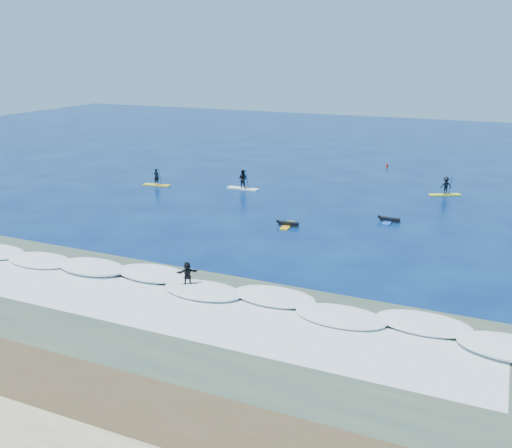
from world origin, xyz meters
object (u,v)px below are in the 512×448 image
at_px(prone_paddler_far, 389,220).
at_px(wave_surfer, 187,275).
at_px(marker_buoy, 387,166).
at_px(sup_paddler_right, 446,187).
at_px(sup_paddler_center, 243,181).
at_px(prone_paddler_near, 287,224).
at_px(sup_paddler_left, 157,179).

height_order(prone_paddler_far, wave_surfer, wave_surfer).
xyz_separation_m(wave_surfer, marker_buoy, (3.30, 39.36, -0.57)).
distance_m(sup_paddler_right, prone_paddler_far, 11.21).
bearing_deg(wave_surfer, marker_buoy, 45.70).
distance_m(sup_paddler_center, sup_paddler_right, 19.22).
xyz_separation_m(prone_paddler_near, marker_buoy, (2.39, 25.80, 0.11)).
bearing_deg(sup_paddler_right, sup_paddler_left, 167.91).
xyz_separation_m(sup_paddler_right, wave_surfer, (-10.93, -28.69, 0.04)).
distance_m(sup_paddler_left, prone_paddler_far, 24.11).
xyz_separation_m(sup_paddler_left, sup_paddler_center, (8.56, 2.18, 0.22)).
bearing_deg(prone_paddler_near, sup_paddler_center, 35.40).
height_order(prone_paddler_near, wave_surfer, wave_surfer).
bearing_deg(prone_paddler_far, sup_paddler_left, 84.12).
bearing_deg(sup_paddler_right, prone_paddler_near, -151.46).
bearing_deg(prone_paddler_near, wave_surfer, 170.51).
bearing_deg(sup_paddler_right, prone_paddler_far, -133.87).
height_order(prone_paddler_far, marker_buoy, marker_buoy).
bearing_deg(marker_buoy, sup_paddler_left, -136.54).
bearing_deg(wave_surfer, sup_paddler_center, 68.38).
xyz_separation_m(sup_paddler_left, marker_buoy, (19.35, 18.33, -0.35)).
xyz_separation_m(prone_paddler_near, wave_surfer, (-0.91, -13.56, 0.68)).
height_order(wave_surfer, marker_buoy, wave_surfer).
height_order(sup_paddler_center, wave_surfer, sup_paddler_center).
relative_size(sup_paddler_left, prone_paddler_near, 1.24).
bearing_deg(marker_buoy, prone_paddler_far, -77.98).
relative_size(sup_paddler_right, prone_paddler_near, 1.26).
relative_size(wave_surfer, marker_buoy, 3.18).
bearing_deg(prone_paddler_far, sup_paddler_center, 72.53).
distance_m(prone_paddler_far, marker_buoy, 21.91).
relative_size(sup_paddler_right, marker_buoy, 4.77).
distance_m(prone_paddler_near, prone_paddler_far, 8.21).
relative_size(sup_paddler_left, sup_paddler_right, 0.98).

